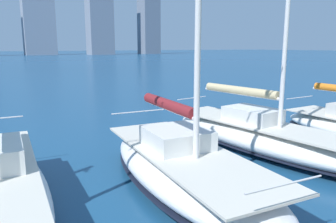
% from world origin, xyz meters
% --- Properties ---
extents(sailboat_tan, '(3.31, 9.54, 12.22)m').
position_xyz_m(sailboat_tan, '(-4.26, -7.81, 0.66)').
color(sailboat_tan, white).
rests_on(sailboat_tan, ground).
extents(sailboat_maroon, '(3.58, 8.40, 10.97)m').
position_xyz_m(sailboat_maroon, '(0.20, -6.61, 0.64)').
color(sailboat_maroon, white).
rests_on(sailboat_maroon, ground).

